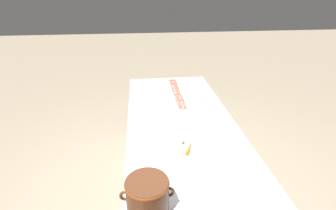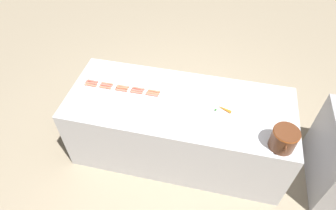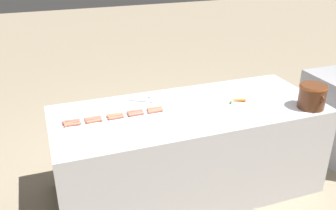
{
  "view_description": "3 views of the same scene",
  "coord_description": "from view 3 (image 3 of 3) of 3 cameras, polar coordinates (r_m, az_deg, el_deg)",
  "views": [
    {
      "loc": [
        0.36,
        2.08,
        2.04
      ],
      "look_at": [
        0.1,
        -0.19,
        0.95
      ],
      "focal_mm": 27.26,
      "sensor_mm": 36.0,
      "label": 1
    },
    {
      "loc": [
        2.12,
        0.35,
        3.1
      ],
      "look_at": [
        0.11,
        -0.1,
        0.92
      ],
      "focal_mm": 30.98,
      "sensor_mm": 36.0,
      "label": 2
    },
    {
      "loc": [
        2.76,
        -1.21,
        2.31
      ],
      "look_at": [
        -0.06,
        -0.19,
        0.91
      ],
      "focal_mm": 39.84,
      "sensor_mm": 36.0,
      "label": 3
    }
  ],
  "objects": [
    {
      "name": "ground_plane",
      "position": [
        3.8,
        3.03,
        -12.54
      ],
      "size": [
        20.0,
        20.0,
        0.0
      ],
      "primitive_type": "plane",
      "color": "gray"
    },
    {
      "name": "griddle_counter",
      "position": [
        3.55,
        3.19,
        -6.92
      ],
      "size": [
        1.0,
        2.45,
        0.88
      ],
      "color": "#BCBCC1",
      "rests_on": "ground_plane"
    },
    {
      "name": "hot_dog_0",
      "position": [
        3.19,
        -14.63,
        -2.37
      ],
      "size": [
        0.03,
        0.15,
        0.02
      ],
      "color": "#D86656",
      "rests_on": "griddle_counter"
    },
    {
      "name": "hot_dog_1",
      "position": [
        3.2,
        -11.42,
        -1.91
      ],
      "size": [
        0.03,
        0.15,
        0.02
      ],
      "color": "#CB6B50",
      "rests_on": "griddle_counter"
    },
    {
      "name": "hot_dog_2",
      "position": [
        3.23,
        -8.16,
        -1.44
      ],
      "size": [
        0.03,
        0.15,
        0.02
      ],
      "color": "#D57055",
      "rests_on": "griddle_counter"
    },
    {
      "name": "hot_dog_3",
      "position": [
        3.26,
        -5.12,
        -0.94
      ],
      "size": [
        0.03,
        0.15,
        0.02
      ],
      "color": "#D56652",
      "rests_on": "griddle_counter"
    },
    {
      "name": "hot_dog_4",
      "position": [
        3.31,
        -2.1,
        -0.5
      ],
      "size": [
        0.03,
        0.15,
        0.02
      ],
      "color": "#D06C4C",
      "rests_on": "griddle_counter"
    },
    {
      "name": "hot_dog_5",
      "position": [
        3.16,
        -14.59,
        -2.64
      ],
      "size": [
        0.03,
        0.15,
        0.02
      ],
      "color": "#CE6753",
      "rests_on": "griddle_counter"
    },
    {
      "name": "hot_dog_6",
      "position": [
        3.18,
        -11.39,
        -2.14
      ],
      "size": [
        0.03,
        0.15,
        0.02
      ],
      "color": "#D26455",
      "rests_on": "griddle_counter"
    },
    {
      "name": "hot_dog_7",
      "position": [
        3.2,
        -8.09,
        -1.65
      ],
      "size": [
        0.03,
        0.15,
        0.02
      ],
      "color": "#C96E4C",
      "rests_on": "griddle_counter"
    },
    {
      "name": "hot_dog_8",
      "position": [
        3.23,
        -5.05,
        -1.21
      ],
      "size": [
        0.03,
        0.15,
        0.02
      ],
      "color": "#CD6455",
      "rests_on": "griddle_counter"
    },
    {
      "name": "hot_dog_9",
      "position": [
        3.28,
        -1.99,
        -0.75
      ],
      "size": [
        0.03,
        0.15,
        0.02
      ],
      "color": "#D8704F",
      "rests_on": "griddle_counter"
    },
    {
      "name": "hot_dog_10",
      "position": [
        3.13,
        -14.38,
        -2.89
      ],
      "size": [
        0.03,
        0.15,
        0.02
      ],
      "color": "#D57153",
      "rests_on": "griddle_counter"
    },
    {
      "name": "hot_dog_11",
      "position": [
        3.14,
        -11.26,
        -2.42
      ],
      "size": [
        0.03,
        0.15,
        0.02
      ],
      "color": "#D17052",
      "rests_on": "griddle_counter"
    },
    {
      "name": "hot_dog_12",
      "position": [
        3.17,
        -7.97,
        -1.93
      ],
      "size": [
        0.03,
        0.15,
        0.02
      ],
      "color": "#CB6C53",
      "rests_on": "griddle_counter"
    },
    {
      "name": "hot_dog_13",
      "position": [
        3.21,
        -4.91,
        -1.42
      ],
      "size": [
        0.03,
        0.15,
        0.02
      ],
      "color": "#D46A55",
      "rests_on": "griddle_counter"
    },
    {
      "name": "hot_dog_14",
      "position": [
        3.25,
        -1.93,
        -0.96
      ],
      "size": [
        0.02,
        0.15,
        0.02
      ],
      "color": "#CE6753",
      "rests_on": "griddle_counter"
    },
    {
      "name": "bean_pot",
      "position": [
        3.54,
        21.21,
        1.41
      ],
      "size": [
        0.3,
        0.24,
        0.22
      ],
      "color": "#562D19",
      "rests_on": "griddle_counter"
    },
    {
      "name": "serving_spoon",
      "position": [
        3.53,
        -3.2,
        1.1
      ],
      "size": [
        0.17,
        0.25,
        0.02
      ],
      "color": "#B7B7BC",
      "rests_on": "griddle_counter"
    },
    {
      "name": "carrot",
      "position": [
        3.51,
        10.37,
        0.75
      ],
      "size": [
        0.1,
        0.17,
        0.03
      ],
      "color": "orange",
      "rests_on": "griddle_counter"
    }
  ]
}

